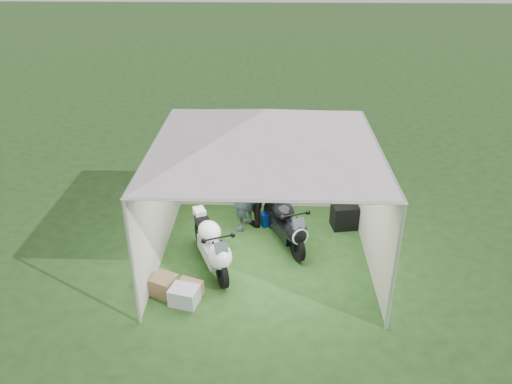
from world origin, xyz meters
TOP-DOWN VIEW (x-y plane):
  - ground at (0.00, 0.00)m, footprint 80.00×80.00m
  - canopy_tent at (-0.00, 0.03)m, footprint 5.66×5.66m
  - motorcycle_white at (-0.96, -0.48)m, footprint 0.97×1.80m
  - motorcycle_black at (0.43, 0.38)m, footprint 0.95×1.79m
  - paddock_stand at (0.10, 1.17)m, footprint 0.46×0.38m
  - person_dark_jacket at (-0.11, 1.22)m, footprint 1.01×0.81m
  - person_blue_jacket at (-0.46, 1.03)m, footprint 0.75×0.85m
  - equipment_box at (1.70, 1.12)m, footprint 0.59×0.50m
  - crate_0 at (-1.34, -1.50)m, footprint 0.55×0.48m
  - crate_1 at (-1.75, -1.25)m, footprint 0.52×0.52m
  - crate_2 at (-1.75, -1.23)m, footprint 0.34×0.32m
  - crate_3 at (-1.29, -1.30)m, footprint 0.50×0.43m

SIDE VIEW (x-z plane):
  - ground at x=0.00m, z-range 0.00..0.00m
  - crate_2 at x=-1.75m, z-range 0.00..0.20m
  - crate_3 at x=-1.29m, z-range 0.00..0.28m
  - paddock_stand at x=0.10m, z-range 0.00..0.30m
  - crate_0 at x=-1.34m, z-range 0.00..0.31m
  - crate_1 at x=-1.75m, z-range 0.00..0.35m
  - equipment_box at x=1.70m, z-range 0.00..0.53m
  - motorcycle_black at x=0.43m, z-range 0.05..0.98m
  - motorcycle_white at x=-0.96m, z-range 0.05..0.99m
  - person_blue_jacket at x=-0.46m, z-range 0.00..1.96m
  - person_dark_jacket at x=-0.11m, z-range 0.00..1.99m
  - canopy_tent at x=0.00m, z-range 1.08..4.08m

